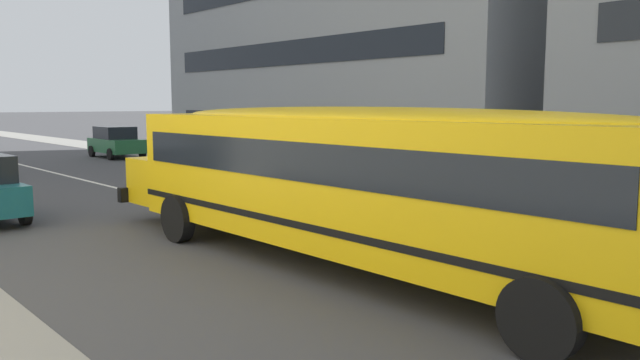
{
  "coord_description": "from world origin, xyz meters",
  "views": [
    {
      "loc": [
        10.68,
        -8.71,
        2.87
      ],
      "look_at": [
        1.38,
        -0.62,
        1.36
      ],
      "focal_mm": 35.41,
      "sensor_mm": 36.0,
      "label": 1
    }
  ],
  "objects": [
    {
      "name": "parked_car_black_end_of_row",
      "position": [
        -9.68,
        5.18,
        0.84
      ],
      "size": [
        3.94,
        1.97,
        1.64
      ],
      "rotation": [
        0.0,
        0.0,
        -0.03
      ],
      "color": "black",
      "rests_on": "ground_plane"
    },
    {
      "name": "ground_plane",
      "position": [
        0.0,
        0.0,
        0.0
      ],
      "size": [
        400.0,
        400.0,
        0.0
      ],
      "primitive_type": "plane",
      "color": "#424244"
    },
    {
      "name": "school_bus",
      "position": [
        2.85,
        -1.23,
        1.67
      ],
      "size": [
        12.6,
        2.98,
        2.81
      ],
      "rotation": [
        0.0,
        0.0,
        3.15
      ],
      "color": "yellow",
      "rests_on": "ground_plane"
    },
    {
      "name": "lane_centreline",
      "position": [
        0.0,
        0.0,
        0.0
      ],
      "size": [
        110.0,
        0.16,
        0.01
      ],
      "primitive_type": "cube",
      "color": "silver",
      "rests_on": "ground_plane"
    },
    {
      "name": "sidewalk_far",
      "position": [
        0.0,
        7.71,
        0.01
      ],
      "size": [
        120.0,
        3.0,
        0.01
      ],
      "primitive_type": "cube",
      "color": "gray",
      "rests_on": "ground_plane"
    },
    {
      "name": "parked_car_green_by_lamppost",
      "position": [
        -21.51,
        5.0,
        0.84
      ],
      "size": [
        3.94,
        1.95,
        1.64
      ],
      "rotation": [
        0.0,
        0.0,
        -0.02
      ],
      "color": "#236038",
      "rests_on": "ground_plane"
    }
  ]
}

